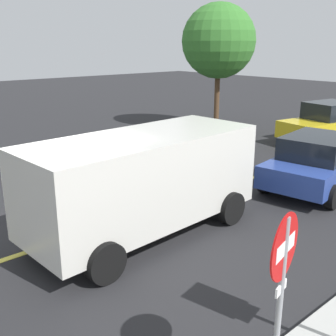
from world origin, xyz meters
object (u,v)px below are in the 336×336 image
stop_sign (282,277)px  white_van (143,179)px  car_blue_behind_van (319,161)px  tree_left_verge (219,41)px  car_yellow_mid_road (327,123)px

stop_sign → white_van: stop_sign is taller
car_blue_behind_van → tree_left_verge: 9.49m
stop_sign → car_blue_behind_van: bearing=26.3°
car_yellow_mid_road → tree_left_verge: tree_left_verge is taller
stop_sign → car_blue_behind_van: (7.25, 3.58, -0.81)m
stop_sign → tree_left_verge: (11.46, 11.40, 2.52)m
tree_left_verge → white_van: bearing=-145.0°
white_van → car_yellow_mid_road: (11.17, 1.84, -0.43)m
tree_left_verge → car_yellow_mid_road: bearing=-76.1°
white_van → tree_left_verge: tree_left_verge is taller
white_van → car_yellow_mid_road: size_ratio=1.21×
stop_sign → tree_left_verge: size_ratio=0.40×
white_van → car_blue_behind_van: size_ratio=1.16×
white_van → tree_left_verge: bearing=35.0°
car_blue_behind_van → tree_left_verge: (4.21, 7.82, 3.33)m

